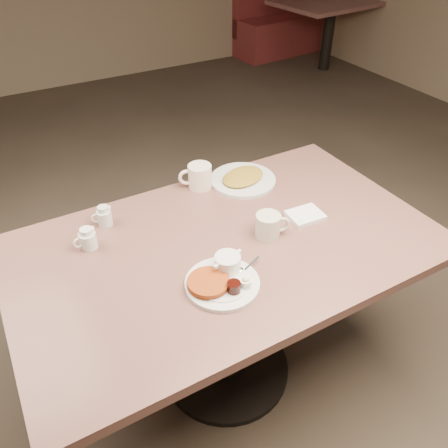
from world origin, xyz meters
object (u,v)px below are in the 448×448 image
diner_table (227,277)px  creamer_left (87,239)px  coffee_mug_far (199,176)px  booth_back_right (285,19)px  main_plate (222,278)px  hash_plate (243,179)px  coffee_mug_near (269,225)px  creamer_right (104,216)px

diner_table → creamer_left: 0.53m
diner_table → coffee_mug_far: size_ratio=9.95×
coffee_mug_far → booth_back_right: bearing=49.4°
main_plate → hash_plate: (0.38, 0.49, -0.01)m
main_plate → hash_plate: size_ratio=0.87×
diner_table → booth_back_right: (3.01, 3.79, -0.17)m
coffee_mug_near → booth_back_right: size_ratio=0.09×
main_plate → coffee_mug_near: coffee_mug_near is taller
creamer_right → booth_back_right: size_ratio=0.05×
coffee_mug_near → coffee_mug_far: bearing=99.2°
diner_table → main_plate: (-0.12, -0.17, 0.19)m
booth_back_right → coffee_mug_near: bearing=-126.7°
diner_table → booth_back_right: 4.84m
coffee_mug_near → hash_plate: (0.11, 0.36, -0.03)m
coffee_mug_near → creamer_left: coffee_mug_near is taller
coffee_mug_far → creamer_left: (-0.52, -0.16, -0.01)m
booth_back_right → hash_plate: bearing=-128.4°
main_plate → hash_plate: main_plate is taller
coffee_mug_far → creamer_left: coffee_mug_far is taller
diner_table → creamer_left: bearing=153.4°
creamer_left → booth_back_right: (3.44, 3.57, -0.38)m
diner_table → creamer_right: 0.51m
main_plate → coffee_mug_far: (0.20, 0.55, 0.03)m
coffee_mug_near → creamer_left: size_ratio=1.51×
coffee_mug_near → creamer_right: coffee_mug_near is taller
coffee_mug_far → booth_back_right: (2.92, 3.41, -0.39)m
diner_table → creamer_left: (-0.43, 0.22, 0.21)m
hash_plate → coffee_mug_far: bearing=163.1°
diner_table → hash_plate: 0.46m
main_plate → booth_back_right: (3.12, 3.96, -0.36)m
main_plate → creamer_right: 0.54m
coffee_mug_far → creamer_right: 0.43m
creamer_left → booth_back_right: booth_back_right is taller
hash_plate → booth_back_right: bearing=51.6°
coffee_mug_far → hash_plate: (0.18, -0.06, -0.04)m
coffee_mug_near → booth_back_right: booth_back_right is taller
main_plate → hash_plate: 0.62m
coffee_mug_far → creamer_right: size_ratio=1.80×
creamer_left → main_plate: bearing=-50.5°
diner_table → coffee_mug_near: size_ratio=10.97×
main_plate → coffee_mug_near: 0.30m
creamer_left → hash_plate: bearing=8.7°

